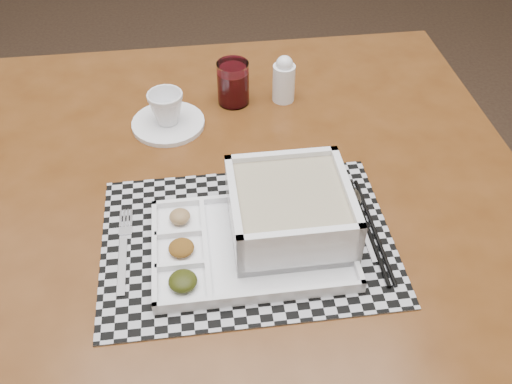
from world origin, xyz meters
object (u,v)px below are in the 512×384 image
juice_glass (233,85)px  dining_table (237,227)px  serving_tray (280,219)px  cup (166,108)px  creamer_bottle (284,79)px

juice_glass → dining_table: bearing=-90.3°
juice_glass → serving_tray: bearing=-80.2°
cup → juice_glass: bearing=24.8°
serving_tray → creamer_bottle: size_ratio=3.19×
serving_tray → creamer_bottle: (0.04, 0.40, 0.01)m
dining_table → cup: 0.28m
dining_table → cup: (-0.14, 0.22, 0.13)m
dining_table → creamer_bottle: (0.11, 0.30, 0.14)m
cup → creamer_bottle: (0.24, 0.08, 0.01)m
dining_table → cup: cup is taller
dining_table → juice_glass: size_ratio=12.53×
juice_glass → creamer_bottle: 0.11m
serving_tray → juice_glass: 0.40m
serving_tray → cup: bearing=122.8°
dining_table → serving_tray: bearing=-55.9°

